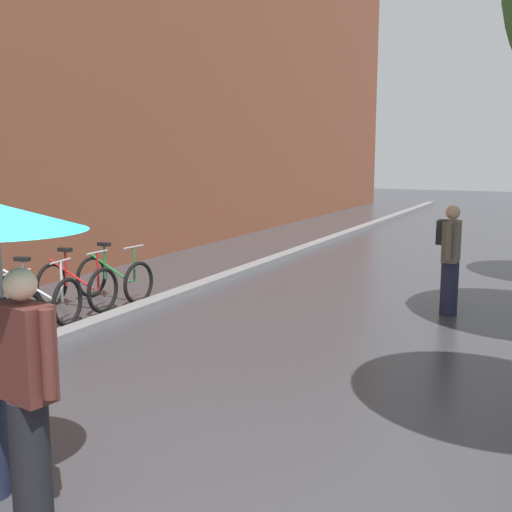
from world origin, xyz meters
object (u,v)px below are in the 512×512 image
(couple_under_umbrella, at_px, (2,308))
(parked_bicycle_2, at_px, (36,298))
(parked_bicycle_4, at_px, (115,278))
(pedestrian_walking_midground, at_px, (450,257))
(parked_bicycle_3, at_px, (77,286))

(couple_under_umbrella, bearing_deg, parked_bicycle_2, 132.97)
(parked_bicycle_4, height_order, pedestrian_walking_midground, pedestrian_walking_midground)
(couple_under_umbrella, relative_size, pedestrian_walking_midground, 1.27)
(pedestrian_walking_midground, bearing_deg, couple_under_umbrella, -104.67)
(couple_under_umbrella, bearing_deg, parked_bicycle_4, 122.08)
(parked_bicycle_2, distance_m, parked_bicycle_4, 1.65)
(parked_bicycle_2, height_order, parked_bicycle_4, same)
(couple_under_umbrella, bearing_deg, parked_bicycle_3, 127.27)
(parked_bicycle_4, bearing_deg, couple_under_umbrella, -57.92)
(parked_bicycle_2, xyz_separation_m, parked_bicycle_3, (-0.07, 0.92, 0.00))
(parked_bicycle_4, height_order, couple_under_umbrella, couple_under_umbrella)
(parked_bicycle_3, bearing_deg, parked_bicycle_2, -85.38)
(parked_bicycle_3, height_order, parked_bicycle_4, same)
(parked_bicycle_2, relative_size, parked_bicycle_3, 1.08)
(parked_bicycle_2, xyz_separation_m, pedestrian_walking_midground, (5.18, 3.13, 0.50))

